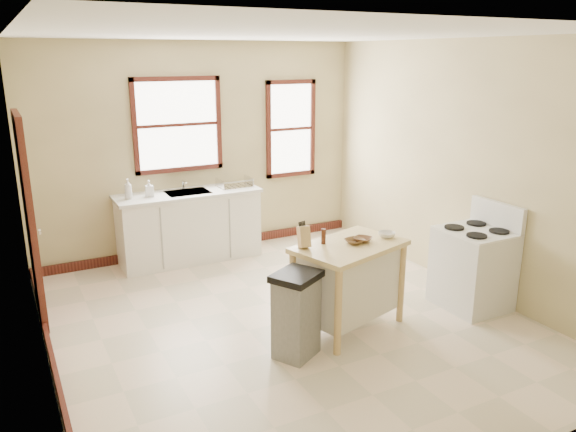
# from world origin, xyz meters

# --- Properties ---
(floor) EXTENTS (5.00, 5.00, 0.00)m
(floor) POSITION_xyz_m (0.00, 0.00, 0.00)
(floor) COLOR beige
(floor) RESTS_ON ground
(ceiling) EXTENTS (5.00, 5.00, 0.00)m
(ceiling) POSITION_xyz_m (0.00, 0.00, 2.80)
(ceiling) COLOR white
(ceiling) RESTS_ON ground
(wall_back) EXTENTS (4.50, 0.04, 2.80)m
(wall_back) POSITION_xyz_m (0.00, 2.50, 1.40)
(wall_back) COLOR #D0BF88
(wall_back) RESTS_ON ground
(wall_left) EXTENTS (0.04, 5.00, 2.80)m
(wall_left) POSITION_xyz_m (-2.25, 0.00, 1.40)
(wall_left) COLOR #D0BF88
(wall_left) RESTS_ON ground
(wall_right) EXTENTS (0.04, 5.00, 2.80)m
(wall_right) POSITION_xyz_m (2.25, 0.00, 1.40)
(wall_right) COLOR #D0BF88
(wall_right) RESTS_ON ground
(window_main) EXTENTS (1.17, 0.06, 1.22)m
(window_main) POSITION_xyz_m (-0.30, 2.48, 1.75)
(window_main) COLOR #33120E
(window_main) RESTS_ON wall_back
(window_side) EXTENTS (0.77, 0.06, 1.37)m
(window_side) POSITION_xyz_m (1.35, 2.48, 1.60)
(window_side) COLOR #33120E
(window_side) RESTS_ON wall_back
(door_left) EXTENTS (0.06, 0.90, 2.10)m
(door_left) POSITION_xyz_m (-2.21, 1.30, 1.05)
(door_left) COLOR #33120E
(door_left) RESTS_ON ground
(baseboard_back) EXTENTS (4.50, 0.04, 0.12)m
(baseboard_back) POSITION_xyz_m (0.00, 2.47, 0.06)
(baseboard_back) COLOR #33120E
(baseboard_back) RESTS_ON ground
(baseboard_left) EXTENTS (0.04, 5.00, 0.12)m
(baseboard_left) POSITION_xyz_m (-2.22, 0.00, 0.06)
(baseboard_left) COLOR #33120E
(baseboard_left) RESTS_ON ground
(sink_counter) EXTENTS (1.86, 0.62, 0.92)m
(sink_counter) POSITION_xyz_m (-0.30, 2.20, 0.46)
(sink_counter) COLOR white
(sink_counter) RESTS_ON ground
(faucet) EXTENTS (0.03, 0.03, 0.22)m
(faucet) POSITION_xyz_m (-0.30, 2.38, 1.03)
(faucet) COLOR silver
(faucet) RESTS_ON sink_counter
(soap_bottle_a) EXTENTS (0.13, 0.13, 0.25)m
(soap_bottle_a) POSITION_xyz_m (-1.05, 2.20, 1.05)
(soap_bottle_a) COLOR #B2B2B2
(soap_bottle_a) RESTS_ON sink_counter
(soap_bottle_b) EXTENTS (0.10, 0.10, 0.21)m
(soap_bottle_b) POSITION_xyz_m (-0.79, 2.19, 1.02)
(soap_bottle_b) COLOR #B2B2B2
(soap_bottle_b) RESTS_ON sink_counter
(dish_rack) EXTENTS (0.46, 0.35, 0.11)m
(dish_rack) POSITION_xyz_m (0.34, 2.18, 0.97)
(dish_rack) COLOR silver
(dish_rack) RESTS_ON sink_counter
(kitchen_island) EXTENTS (1.21, 0.95, 0.87)m
(kitchen_island) POSITION_xyz_m (0.48, -0.38, 0.44)
(kitchen_island) COLOR #D5BD7D
(kitchen_island) RESTS_ON ground
(knife_block) EXTENTS (0.11, 0.11, 0.20)m
(knife_block) POSITION_xyz_m (0.04, -0.26, 0.97)
(knife_block) COLOR tan
(knife_block) RESTS_ON kitchen_island
(pepper_grinder) EXTENTS (0.06, 0.06, 0.15)m
(pepper_grinder) POSITION_xyz_m (0.26, -0.25, 0.95)
(pepper_grinder) COLOR #411E11
(pepper_grinder) RESTS_ON kitchen_island
(bowl_a) EXTENTS (0.21, 0.21, 0.04)m
(bowl_a) POSITION_xyz_m (0.53, -0.38, 0.89)
(bowl_a) COLOR brown
(bowl_a) RESTS_ON kitchen_island
(bowl_b) EXTENTS (0.24, 0.24, 0.04)m
(bowl_b) POSITION_xyz_m (0.63, -0.37, 0.89)
(bowl_b) COLOR brown
(bowl_b) RESTS_ON kitchen_island
(bowl_c) EXTENTS (0.21, 0.21, 0.05)m
(bowl_c) POSITION_xyz_m (0.92, -0.37, 0.90)
(bowl_c) COLOR white
(bowl_c) RESTS_ON kitchen_island
(trash_bin) EXTENTS (0.52, 0.50, 0.80)m
(trash_bin) POSITION_xyz_m (-0.24, -0.63, 0.40)
(trash_bin) COLOR gray
(trash_bin) RESTS_ON ground
(gas_stove) EXTENTS (0.69, 0.70, 1.13)m
(gas_stove) POSITION_xyz_m (1.92, -0.59, 0.56)
(gas_stove) COLOR silver
(gas_stove) RESTS_ON ground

